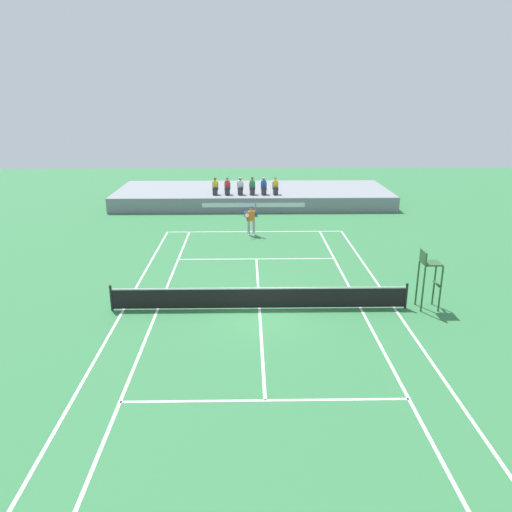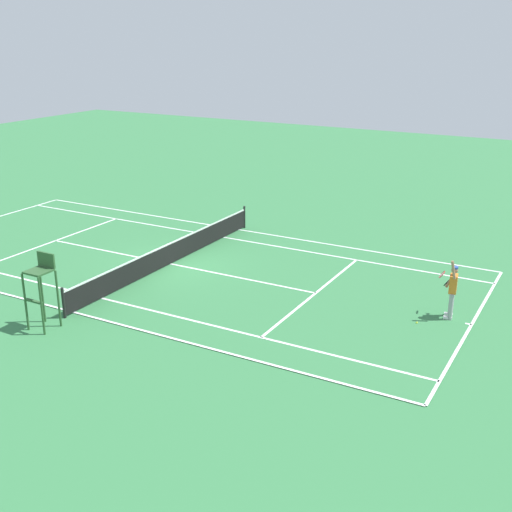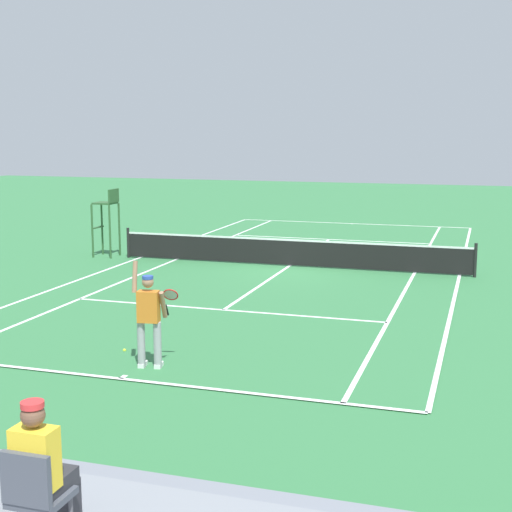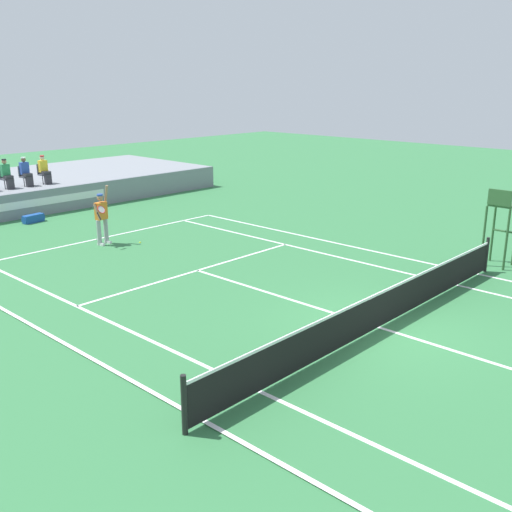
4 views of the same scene
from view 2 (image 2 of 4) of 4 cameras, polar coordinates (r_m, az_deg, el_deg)
The scene contains 6 objects.
ground_plane at distance 26.75m, azimuth -7.39°, elevation -0.74°, with size 80.00×80.00×0.00m, color #337542.
court at distance 26.74m, azimuth -7.39°, elevation -0.72°, with size 11.08×23.88×0.03m.
net at distance 26.58m, azimuth -7.44°, elevation 0.32°, with size 11.98×0.10×1.07m.
tennis_player at distance 22.26m, azimuth 16.71°, elevation -2.85°, with size 0.75×0.71×2.08m.
tennis_ball at distance 21.91m, azimuth 13.83°, elevation -5.67°, with size 0.07×0.07×0.07m, color #D1E533.
umpire_chair at distance 21.53m, azimuth -18.19°, elevation -2.15°, with size 0.77×0.77×2.44m.
Camera 2 is at (20.14, 15.11, 9.01)m, focal length 45.91 mm.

